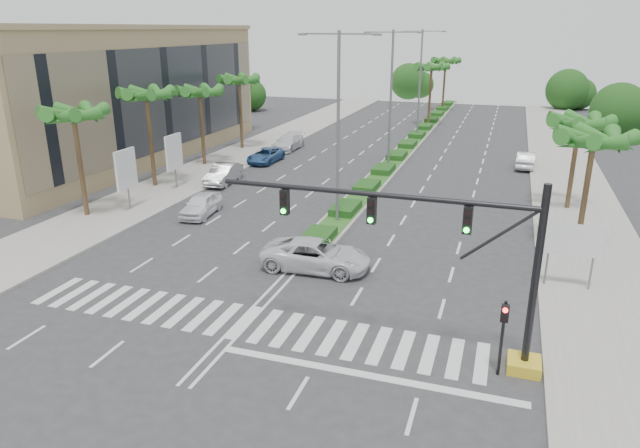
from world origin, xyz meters
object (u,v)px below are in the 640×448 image
object	(u,v)px
car_parked_a	(201,205)
car_parked_c	(266,156)
car_right	(526,160)
car_parked_b	(223,174)
car_crossing	(316,255)
car_parked_d	(288,142)

from	to	relation	value
car_parked_a	car_parked_c	xyz separation A→B (m)	(-2.30, 16.22, -0.07)
car_right	car_parked_a	bearing A→B (deg)	48.19
car_parked_b	car_right	size ratio (longest dim) A/B	1.05
car_parked_b	car_parked_c	world-z (taller)	car_parked_b
car_parked_b	car_crossing	size ratio (longest dim) A/B	0.83
car_right	car_crossing	bearing A→B (deg)	71.50
car_parked_d	car_right	distance (m)	23.62
car_parked_c	car_right	xyz separation A→B (m)	(23.41, 5.40, 0.08)
car_parked_a	car_crossing	distance (m)	12.14
car_parked_b	car_parked_d	bearing A→B (deg)	85.50
car_crossing	car_right	xyz separation A→B (m)	(10.70, 27.88, -0.05)
car_parked_a	car_crossing	bearing A→B (deg)	-37.47
car_crossing	car_parked_d	bearing A→B (deg)	21.96
car_parked_b	car_parked_d	size ratio (longest dim) A/B	0.90
car_parked_a	car_parked_d	distance (m)	22.63
car_parked_b	car_parked_c	distance (m)	8.15
car_parked_d	car_right	world-z (taller)	car_parked_d
car_parked_a	car_right	size ratio (longest dim) A/B	0.95
car_parked_c	car_parked_d	bearing A→B (deg)	93.61
car_parked_d	car_right	xyz separation A→B (m)	(23.60, -0.88, -0.02)
car_parked_d	car_crossing	distance (m)	31.52
car_parked_c	car_parked_a	bearing A→B (deg)	-80.09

